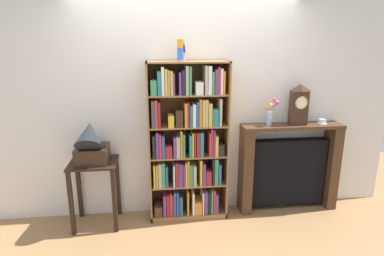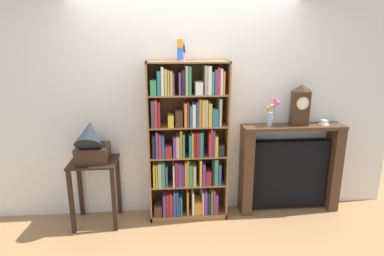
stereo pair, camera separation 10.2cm
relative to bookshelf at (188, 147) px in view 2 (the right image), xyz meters
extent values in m
cube|color=#997047|center=(0.00, -0.09, -0.88)|extent=(7.91, 6.40, 0.02)
cube|color=silver|center=(0.10, 0.20, 0.45)|extent=(4.91, 0.08, 2.64)
cube|color=olive|center=(-0.44, 0.01, 0.05)|extent=(0.02, 0.31, 1.84)
cube|color=olive|center=(0.45, 0.01, 0.05)|extent=(0.02, 0.31, 1.84)
cube|color=brown|center=(0.00, 0.16, 0.05)|extent=(0.90, 0.01, 1.84)
cube|color=olive|center=(0.00, 0.01, 0.96)|extent=(0.90, 0.31, 0.02)
cube|color=olive|center=(0.00, 0.01, -0.84)|extent=(0.90, 0.31, 0.06)
cube|color=#472D1C|center=(-0.36, -0.03, -0.75)|extent=(0.09, 0.21, 0.13)
cube|color=#663884|center=(-0.28, -0.03, -0.68)|extent=(0.03, 0.22, 0.26)
cube|color=maroon|center=(-0.24, -0.01, -0.68)|extent=(0.04, 0.25, 0.27)
cube|color=#C63338|center=(-0.21, -0.02, -0.67)|extent=(0.02, 0.24, 0.28)
cube|color=maroon|center=(-0.19, 0.00, -0.68)|extent=(0.02, 0.27, 0.26)
cube|color=#2D519E|center=(-0.16, -0.02, -0.66)|extent=(0.03, 0.24, 0.30)
cube|color=#2D519E|center=(-0.13, -0.02, -0.66)|extent=(0.02, 0.22, 0.30)
cube|color=#2D519E|center=(-0.11, -0.03, -0.69)|extent=(0.02, 0.21, 0.24)
cube|color=teal|center=(-0.08, -0.01, -0.69)|extent=(0.02, 0.25, 0.24)
cube|color=orange|center=(-0.01, -0.02, -0.66)|extent=(0.02, 0.22, 0.29)
cube|color=white|center=(0.05, -0.01, -0.67)|extent=(0.02, 0.24, 0.28)
cube|color=orange|center=(0.11, -0.02, -0.73)|extent=(0.09, 0.24, 0.16)
cube|color=white|center=(0.17, -0.01, -0.67)|extent=(0.02, 0.25, 0.27)
cube|color=#663884|center=(0.20, -0.01, -0.67)|extent=(0.04, 0.24, 0.29)
cube|color=black|center=(0.24, -0.01, -0.67)|extent=(0.03, 0.25, 0.28)
cube|color=#388E56|center=(0.27, -0.03, -0.66)|extent=(0.02, 0.21, 0.30)
cube|color=#C63338|center=(0.30, -0.03, -0.66)|extent=(0.02, 0.22, 0.30)
cube|color=#663884|center=(0.33, -0.02, -0.69)|extent=(0.03, 0.22, 0.24)
cube|color=olive|center=(0.00, 0.01, -0.45)|extent=(0.86, 0.29, 0.02)
cube|color=gold|center=(-0.39, -0.03, -0.31)|extent=(0.02, 0.21, 0.27)
cube|color=gold|center=(-0.36, -0.01, -0.30)|extent=(0.02, 0.25, 0.27)
cube|color=#B2A893|center=(-0.33, -0.03, -0.30)|extent=(0.04, 0.20, 0.28)
cube|color=#388E56|center=(-0.29, 0.00, -0.29)|extent=(0.04, 0.27, 0.29)
cube|color=#2D519E|center=(-0.25, -0.01, -0.32)|extent=(0.02, 0.25, 0.25)
cube|color=white|center=(-0.17, -0.03, -0.31)|extent=(0.02, 0.21, 0.26)
cube|color=maroon|center=(-0.14, 0.00, -0.30)|extent=(0.03, 0.27, 0.29)
cube|color=#663884|center=(-0.11, -0.02, -0.30)|extent=(0.02, 0.24, 0.28)
cube|color=#663884|center=(-0.08, -0.01, -0.30)|extent=(0.02, 0.26, 0.27)
cube|color=#663884|center=(-0.06, -0.01, -0.31)|extent=(0.02, 0.26, 0.26)
cube|color=gold|center=(-0.03, 0.00, -0.30)|extent=(0.02, 0.27, 0.29)
cube|color=orange|center=(-0.01, -0.01, -0.29)|extent=(0.02, 0.25, 0.31)
cube|color=#388E56|center=(0.03, -0.02, -0.31)|extent=(0.04, 0.23, 0.26)
cube|color=#B2A893|center=(0.07, -0.01, -0.32)|extent=(0.03, 0.25, 0.24)
cube|color=gold|center=(0.14, -0.02, -0.29)|extent=(0.02, 0.23, 0.31)
cube|color=#663884|center=(0.18, -0.03, -0.31)|extent=(0.03, 0.22, 0.26)
cube|color=maroon|center=(0.23, -0.02, -0.35)|extent=(0.06, 0.24, 0.18)
cube|color=black|center=(0.28, -0.01, -0.28)|extent=(0.02, 0.26, 0.32)
cube|color=#388E56|center=(0.32, -0.01, -0.28)|extent=(0.04, 0.25, 0.32)
cube|color=#2D519E|center=(0.36, -0.02, -0.32)|extent=(0.03, 0.24, 0.25)
cube|color=olive|center=(0.00, 0.01, -0.10)|extent=(0.86, 0.29, 0.02)
cube|color=black|center=(-0.38, -0.03, 0.04)|extent=(0.03, 0.22, 0.26)
cube|color=#663884|center=(-0.35, -0.03, 0.06)|extent=(0.03, 0.21, 0.30)
cube|color=#C63338|center=(-0.31, -0.01, 0.05)|extent=(0.02, 0.26, 0.27)
cube|color=#2D519E|center=(-0.28, -0.03, 0.04)|extent=(0.03, 0.22, 0.26)
cube|color=maroon|center=(-0.22, -0.02, -0.02)|extent=(0.08, 0.23, 0.14)
cube|color=#663884|center=(-0.16, -0.03, 0.03)|extent=(0.03, 0.21, 0.24)
cube|color=#B2A893|center=(-0.12, -0.01, 0.03)|extent=(0.04, 0.25, 0.24)
cube|color=orange|center=(-0.08, -0.02, 0.06)|extent=(0.02, 0.24, 0.31)
cube|color=#388E56|center=(-0.05, -0.02, 0.04)|extent=(0.02, 0.24, 0.27)
cube|color=teal|center=(0.02, -0.02, 0.04)|extent=(0.03, 0.23, 0.25)
cube|color=gold|center=(0.05, -0.01, 0.05)|extent=(0.02, 0.25, 0.27)
cube|color=maroon|center=(0.07, -0.01, 0.05)|extent=(0.02, 0.24, 0.28)
cube|color=maroon|center=(0.11, -0.03, 0.05)|extent=(0.04, 0.22, 0.28)
cube|color=teal|center=(0.15, -0.03, 0.05)|extent=(0.04, 0.21, 0.28)
cube|color=#C63338|center=(0.24, -0.02, 0.05)|extent=(0.02, 0.23, 0.27)
cube|color=#C63338|center=(0.26, -0.03, 0.07)|extent=(0.02, 0.21, 0.32)
cube|color=#663884|center=(0.28, -0.01, 0.06)|extent=(0.02, 0.24, 0.30)
cube|color=gold|center=(0.32, -0.01, 0.03)|extent=(0.03, 0.25, 0.24)
cube|color=black|center=(0.37, -0.03, -0.02)|extent=(0.07, 0.22, 0.13)
cube|color=olive|center=(0.00, 0.01, 0.25)|extent=(0.86, 0.29, 0.02)
cube|color=#424247|center=(-0.38, -0.02, 0.41)|extent=(0.04, 0.24, 0.29)
cube|color=#C63338|center=(-0.35, -0.01, 0.41)|extent=(0.03, 0.26, 0.30)
cube|color=maroon|center=(-0.32, -0.01, 0.40)|extent=(0.03, 0.26, 0.28)
cube|color=gold|center=(-0.19, -0.04, 0.33)|extent=(0.06, 0.19, 0.13)
cube|color=#382316|center=(-0.10, -0.04, 0.36)|extent=(0.08, 0.19, 0.19)
cube|color=orange|center=(-0.03, -0.02, 0.39)|extent=(0.03, 0.22, 0.26)
cube|color=maroon|center=(0.00, 0.00, 0.40)|extent=(0.02, 0.27, 0.27)
cube|color=teal|center=(0.03, -0.02, 0.38)|extent=(0.03, 0.24, 0.23)
cube|color=white|center=(0.06, -0.01, 0.39)|extent=(0.04, 0.25, 0.25)
cube|color=#2D519E|center=(0.10, -0.02, 0.40)|extent=(0.03, 0.23, 0.27)
cube|color=orange|center=(0.13, -0.01, 0.41)|extent=(0.02, 0.25, 0.30)
cube|color=gold|center=(0.16, -0.02, 0.41)|extent=(0.03, 0.23, 0.30)
cube|color=#B2A893|center=(0.20, -0.01, 0.41)|extent=(0.03, 0.26, 0.30)
cube|color=gold|center=(0.24, 0.00, 0.39)|extent=(0.04, 0.27, 0.26)
cube|color=teal|center=(0.30, -0.05, 0.36)|extent=(0.07, 0.18, 0.19)
cube|color=#B2A893|center=(0.35, -0.03, 0.42)|extent=(0.03, 0.21, 0.30)
cube|color=olive|center=(0.00, 0.01, 0.61)|extent=(0.86, 0.29, 0.02)
cube|color=#388E56|center=(-0.37, -0.04, 0.70)|extent=(0.06, 0.20, 0.16)
cube|color=teal|center=(-0.31, -0.03, 0.74)|extent=(0.04, 0.22, 0.25)
cube|color=white|center=(-0.27, -0.02, 0.76)|extent=(0.03, 0.23, 0.30)
cube|color=gold|center=(-0.24, -0.03, 0.75)|extent=(0.03, 0.21, 0.28)
cube|color=#B2A893|center=(-0.21, -0.01, 0.75)|extent=(0.02, 0.25, 0.26)
cube|color=gold|center=(-0.18, 0.00, 0.74)|extent=(0.03, 0.27, 0.26)
cube|color=#663884|center=(-0.16, -0.02, 0.73)|extent=(0.02, 0.24, 0.23)
cube|color=#663884|center=(-0.09, -0.02, 0.74)|extent=(0.02, 0.23, 0.24)
cube|color=black|center=(-0.05, -0.02, 0.75)|extent=(0.04, 0.22, 0.27)
cube|color=#B2A893|center=(-0.01, -0.01, 0.77)|extent=(0.03, 0.25, 0.31)
cube|color=#388E56|center=(0.02, -0.02, 0.77)|extent=(0.03, 0.22, 0.30)
cube|color=white|center=(0.12, -0.04, 0.68)|extent=(0.08, 0.19, 0.14)
cube|color=#B2A893|center=(0.19, -0.03, 0.77)|extent=(0.03, 0.21, 0.31)
cube|color=white|center=(0.23, -0.03, 0.77)|extent=(0.04, 0.21, 0.31)
cube|color=#388E56|center=(0.26, -0.03, 0.74)|extent=(0.02, 0.20, 0.24)
cube|color=#663884|center=(0.30, -0.03, 0.75)|extent=(0.03, 0.21, 0.27)
cube|color=#C63338|center=(0.33, -0.02, 0.76)|extent=(0.02, 0.23, 0.29)
cube|color=white|center=(0.35, -0.02, 0.75)|extent=(0.02, 0.23, 0.28)
cube|color=orange|center=(0.38, -0.01, 0.74)|extent=(0.02, 0.26, 0.25)
cylinder|color=pink|center=(-0.06, 0.01, 1.01)|extent=(0.09, 0.09, 0.09)
cylinder|color=blue|center=(-0.07, 0.01, 1.03)|extent=(0.09, 0.09, 0.09)
cylinder|color=blue|center=(-0.06, 0.01, 1.04)|extent=(0.09, 0.09, 0.09)
cylinder|color=blue|center=(-0.07, 0.01, 1.06)|extent=(0.09, 0.09, 0.09)
cylinder|color=purple|center=(-0.07, 0.01, 1.07)|extent=(0.09, 0.09, 0.09)
cylinder|color=black|center=(-0.06, 0.01, 1.09)|extent=(0.09, 0.09, 0.09)
cylinder|color=green|center=(-0.06, 0.01, 1.10)|extent=(0.09, 0.09, 0.09)
cylinder|color=purple|center=(-0.06, 0.01, 1.12)|extent=(0.09, 0.09, 0.09)
cylinder|color=#28B2B7|center=(-0.06, 0.01, 1.13)|extent=(0.09, 0.09, 0.09)
cylinder|color=orange|center=(-0.07, 0.01, 1.15)|extent=(0.09, 0.09, 0.09)
cube|color=black|center=(-1.05, -0.06, -0.12)|extent=(0.52, 0.45, 0.02)
cube|color=black|center=(-1.28, -0.25, -0.50)|extent=(0.04, 0.04, 0.74)
cube|color=black|center=(-0.83, -0.25, -0.50)|extent=(0.04, 0.04, 0.74)
cube|color=black|center=(-1.28, 0.13, -0.50)|extent=(0.04, 0.04, 0.74)
cube|color=black|center=(-0.83, 0.13, -0.50)|extent=(0.04, 0.04, 0.74)
cube|color=#382316|center=(-1.05, -0.06, -0.02)|extent=(0.34, 0.33, 0.18)
cylinder|color=black|center=(-1.05, -0.06, 0.07)|extent=(0.28, 0.28, 0.01)
cylinder|color=#1E2328|center=(-1.05, -0.11, 0.10)|extent=(0.03, 0.03, 0.06)
cone|color=#1E2328|center=(-1.05, -0.15, 0.23)|extent=(0.28, 0.40, 0.40)
cube|color=#472D1C|center=(1.25, 0.03, 0.20)|extent=(1.21, 0.27, 0.04)
cube|color=#472D1C|center=(0.71, 0.03, -0.35)|extent=(0.12, 0.25, 1.05)
cube|color=#472D1C|center=(1.80, 0.03, -0.35)|extent=(0.12, 0.25, 1.05)
cube|color=black|center=(1.25, 0.07, -0.40)|extent=(0.93, 0.14, 0.84)
cube|color=#382316|center=(1.31, 0.03, 0.42)|extent=(0.20, 0.11, 0.40)
pyramid|color=#382316|center=(1.31, 0.03, 0.66)|extent=(0.20, 0.11, 0.08)
cylinder|color=silver|center=(1.31, -0.03, 0.49)|extent=(0.14, 0.01, 0.14)
torus|color=#B79347|center=(1.31, -0.03, 0.49)|extent=(0.15, 0.01, 0.15)
cylinder|color=#99B2D1|center=(0.96, 0.03, 0.30)|extent=(0.07, 0.07, 0.17)
cylinder|color=#4C753D|center=(0.99, 0.04, 0.35)|extent=(0.05, 0.03, 0.23)
sphere|color=#EA4275|center=(1.01, 0.06, 0.46)|extent=(0.04, 0.04, 0.04)
cylinder|color=#4C753D|center=(0.96, 0.02, 0.35)|extent=(0.02, 0.03, 0.23)
sphere|color=yellow|center=(0.96, 0.01, 0.46)|extent=(0.04, 0.04, 0.04)
cylinder|color=#4C753D|center=(0.99, 0.00, 0.37)|extent=(0.06, 0.07, 0.27)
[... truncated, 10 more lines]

